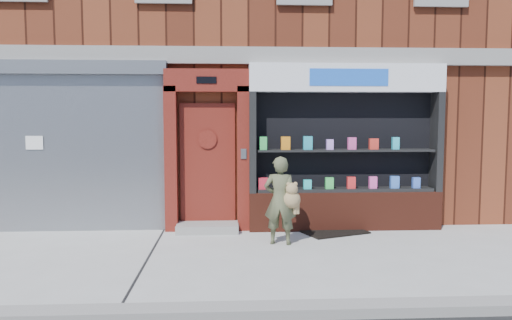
{
  "coord_description": "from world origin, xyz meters",
  "views": [
    {
      "loc": [
        -0.36,
        -7.13,
        2.07
      ],
      "look_at": [
        0.08,
        1.0,
        1.35
      ],
      "focal_mm": 35.0,
      "sensor_mm": 36.0,
      "label": 1
    }
  ],
  "objects": [
    {
      "name": "doormat",
      "position": [
        1.5,
        1.55,
        0.01
      ],
      "size": [
        1.29,
        1.11,
        0.03
      ],
      "primitive_type": "cube",
      "rotation": [
        0.0,
        0.0,
        0.37
      ],
      "color": "black",
      "rests_on": "ground"
    },
    {
      "name": "pharmacy_bay",
      "position": [
        1.75,
        1.81,
        1.37
      ],
      "size": [
        3.5,
        0.41,
        3.0
      ],
      "color": "#572114",
      "rests_on": "ground"
    },
    {
      "name": "ground",
      "position": [
        0.0,
        0.0,
        0.0
      ],
      "size": [
        80.0,
        80.0,
        0.0
      ],
      "primitive_type": "plane",
      "color": "#9E9E99",
      "rests_on": "ground"
    },
    {
      "name": "shutter_bay",
      "position": [
        -3.0,
        1.93,
        1.72
      ],
      "size": [
        3.1,
        0.3,
        3.04
      ],
      "color": "gray",
      "rests_on": "ground"
    },
    {
      "name": "curb",
      "position": [
        0.0,
        -2.15,
        0.06
      ],
      "size": [
        60.0,
        0.3,
        0.12
      ],
      "primitive_type": "cube",
      "color": "gray",
      "rests_on": "ground"
    },
    {
      "name": "building",
      "position": [
        -0.0,
        5.99,
        4.0
      ],
      "size": [
        12.0,
        8.16,
        8.0
      ],
      "color": "#4D1F11",
      "rests_on": "ground"
    },
    {
      "name": "woman",
      "position": [
        0.48,
        0.78,
        0.72
      ],
      "size": [
        0.62,
        0.44,
        1.43
      ],
      "color": "#4E5336",
      "rests_on": "ground"
    },
    {
      "name": "red_door_bay",
      "position": [
        -0.75,
        1.86,
        1.46
      ],
      "size": [
        1.52,
        0.58,
        2.9
      ],
      "color": "#54140E",
      "rests_on": "ground"
    }
  ]
}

